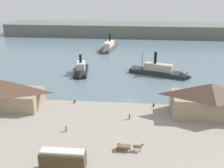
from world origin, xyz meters
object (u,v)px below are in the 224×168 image
at_px(street_tram, 63,159).
at_px(ferry_approaching_east, 165,72).
at_px(pedestrian_at_waters_edge, 130,116).
at_px(ferry_near_quay, 108,48).
at_px(ferry_shed_east_terminal, 3,93).
at_px(ferry_shed_west_terminal, 209,99).
at_px(mooring_post_center_east, 154,105).
at_px(pedestrian_near_west_shed, 66,129).
at_px(mooring_post_west, 75,102).
at_px(horse_cart, 129,147).
at_px(ferry_moored_east, 81,71).

distance_m(street_tram, ferry_approaching_east, 64.24).
xyz_separation_m(pedestrian_at_waters_edge, ferry_near_quay, (-14.18, 77.72, -0.54)).
bearing_deg(ferry_shed_east_terminal, ferry_shed_west_terminal, 0.17).
xyz_separation_m(pedestrian_at_waters_edge, mooring_post_center_east, (6.61, 7.93, -0.30)).
distance_m(ferry_shed_east_terminal, ferry_shed_west_terminal, 56.21).
relative_size(ferry_shed_east_terminal, mooring_post_center_east, 23.47).
bearing_deg(ferry_approaching_east, street_tram, -112.24).
xyz_separation_m(ferry_shed_east_terminal, mooring_post_center_east, (42.22, 3.59, -3.60)).
relative_size(ferry_shed_west_terminal, pedestrian_near_west_shed, 12.43).
bearing_deg(mooring_post_west, mooring_post_center_east, -0.54).
bearing_deg(ferry_shed_east_terminal, pedestrian_near_west_shed, -29.16).
relative_size(pedestrian_near_west_shed, ferry_approaching_east, 0.06).
height_order(ferry_shed_east_terminal, mooring_post_west, ferry_shed_east_terminal).
distance_m(pedestrian_near_west_shed, pedestrian_at_waters_edge, 16.48).
xyz_separation_m(ferry_shed_east_terminal, ferry_near_quay, (21.43, 73.39, -3.83)).
relative_size(pedestrian_near_west_shed, mooring_post_center_east, 1.74).
xyz_separation_m(horse_cart, mooring_post_center_east, (6.31, 21.36, -0.48)).
bearing_deg(street_tram, ferry_shed_west_terminal, 38.06).
bearing_deg(street_tram, pedestrian_near_west_shed, 103.00).
bearing_deg(mooring_post_west, pedestrian_near_west_shed, -84.35).
height_order(horse_cart, ferry_near_quay, ferry_near_quay).
bearing_deg(ferry_shed_east_terminal, mooring_post_west, 11.15).
xyz_separation_m(street_tram, ferry_moored_east, (-8.92, 57.63, -2.38)).
distance_m(ferry_shed_east_terminal, street_tram, 34.72).
bearing_deg(ferry_near_quay, mooring_post_center_east, -73.41).
xyz_separation_m(pedestrian_near_west_shed, ferry_moored_east, (-5.81, 44.17, -0.50)).
height_order(pedestrian_at_waters_edge, ferry_moored_east, ferry_moored_east).
xyz_separation_m(ferry_approaching_east, ferry_moored_east, (-33.21, -1.79, -0.06)).
bearing_deg(ferry_moored_east, horse_cart, -67.45).
xyz_separation_m(mooring_post_west, ferry_moored_east, (-4.28, 28.73, -0.24)).
xyz_separation_m(horse_cart, mooring_post_west, (-16.60, 21.58, -0.48)).
xyz_separation_m(ferry_shed_west_terminal, ferry_approaching_east, (-7.97, 34.16, -4.22)).
xyz_separation_m(street_tram, ferry_near_quay, (-2.52, 98.48, -2.38)).
bearing_deg(ferry_shed_west_terminal, mooring_post_west, 174.37).
relative_size(horse_cart, ferry_moored_east, 0.36).
relative_size(pedestrian_near_west_shed, ferry_moored_east, 0.10).
xyz_separation_m(ferry_shed_west_terminal, pedestrian_at_waters_edge, (-20.60, -4.50, -3.74)).
bearing_deg(ferry_moored_east, street_tram, -81.20).
relative_size(pedestrian_at_waters_edge, mooring_post_center_east, 1.84).
distance_m(pedestrian_at_waters_edge, mooring_post_center_east, 10.33).
distance_m(ferry_shed_east_terminal, mooring_post_center_east, 42.53).
distance_m(ferry_shed_east_terminal, mooring_post_west, 20.01).
bearing_deg(mooring_post_west, ferry_shed_east_terminal, -168.85).
xyz_separation_m(ferry_near_quay, ferry_approaching_east, (26.81, -39.06, 0.06)).
bearing_deg(ferry_shed_west_terminal, pedestrian_at_waters_edge, -167.67).
height_order(pedestrian_at_waters_edge, ferry_near_quay, ferry_near_quay).
bearing_deg(ferry_approaching_east, horse_cart, -103.31).
bearing_deg(horse_cart, ferry_approaching_east, 76.69).
distance_m(ferry_shed_west_terminal, mooring_post_center_east, 14.96).
relative_size(ferry_shed_east_terminal, ferry_shed_west_terminal, 1.09).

